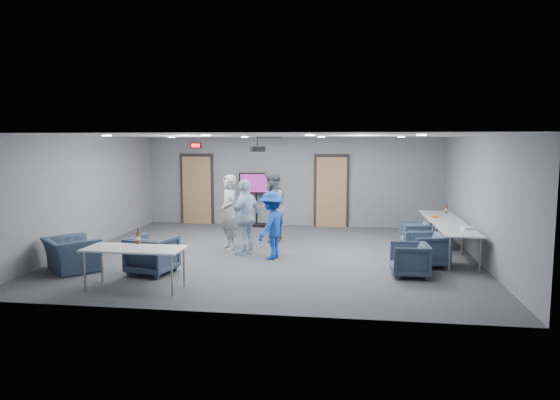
# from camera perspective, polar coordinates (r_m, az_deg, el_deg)

# --- Properties ---
(floor) EXTENTS (9.00, 9.00, 0.00)m
(floor) POSITION_cam_1_polar(r_m,az_deg,el_deg) (11.51, -0.91, -6.20)
(floor) COLOR #34363B
(floor) RESTS_ON ground
(ceiling) EXTENTS (9.00, 9.00, 0.00)m
(ceiling) POSITION_cam_1_polar(r_m,az_deg,el_deg) (11.22, -0.93, 7.36)
(ceiling) COLOR white
(ceiling) RESTS_ON wall_back
(wall_back) EXTENTS (9.00, 0.02, 2.70)m
(wall_back) POSITION_cam_1_polar(r_m,az_deg,el_deg) (15.23, 1.41, 2.11)
(wall_back) COLOR slate
(wall_back) RESTS_ON floor
(wall_front) EXTENTS (9.00, 0.02, 2.70)m
(wall_front) POSITION_cam_1_polar(r_m,az_deg,el_deg) (7.40, -5.72, -2.83)
(wall_front) COLOR slate
(wall_front) RESTS_ON floor
(wall_left) EXTENTS (0.02, 8.00, 2.70)m
(wall_left) POSITION_cam_1_polar(r_m,az_deg,el_deg) (12.78, -21.29, 0.76)
(wall_left) COLOR slate
(wall_left) RESTS_ON floor
(wall_right) EXTENTS (0.02, 8.00, 2.70)m
(wall_right) POSITION_cam_1_polar(r_m,az_deg,el_deg) (11.49, 21.85, 0.12)
(wall_right) COLOR slate
(wall_right) RESTS_ON floor
(door_left) EXTENTS (1.06, 0.17, 2.24)m
(door_left) POSITION_cam_1_polar(r_m,az_deg,el_deg) (15.84, -9.46, 1.17)
(door_left) COLOR black
(door_left) RESTS_ON wall_back
(door_right) EXTENTS (1.06, 0.17, 2.24)m
(door_right) POSITION_cam_1_polar(r_m,az_deg,el_deg) (15.12, 5.91, 0.97)
(door_right) COLOR black
(door_right) RESTS_ON wall_back
(exit_sign) EXTENTS (0.32, 0.08, 0.16)m
(exit_sign) POSITION_cam_1_polar(r_m,az_deg,el_deg) (15.75, -9.58, 6.17)
(exit_sign) COLOR black
(exit_sign) RESTS_ON wall_back
(hvac_diffuser) EXTENTS (0.60, 0.60, 0.03)m
(hvac_diffuser) POSITION_cam_1_polar(r_m,az_deg,el_deg) (14.06, -1.18, 7.17)
(hvac_diffuser) COLOR black
(hvac_diffuser) RESTS_ON ceiling
(downlights) EXTENTS (6.18, 3.78, 0.02)m
(downlights) POSITION_cam_1_polar(r_m,az_deg,el_deg) (11.22, -0.93, 7.29)
(downlights) COLOR white
(downlights) RESTS_ON ceiling
(person_a) EXTENTS (0.72, 0.78, 1.79)m
(person_a) POSITION_cam_1_polar(r_m,az_deg,el_deg) (11.94, -5.87, -1.41)
(person_a) COLOR #979996
(person_a) RESTS_ON floor
(person_b) EXTENTS (0.71, 0.90, 1.82)m
(person_b) POSITION_cam_1_polar(r_m,az_deg,el_deg) (12.82, -0.96, -0.74)
(person_b) COLOR slate
(person_b) RESTS_ON floor
(person_c) EXTENTS (0.81, 1.10, 1.73)m
(person_c) POSITION_cam_1_polar(r_m,az_deg,el_deg) (11.36, -3.91, -1.95)
(person_c) COLOR silver
(person_c) RESTS_ON floor
(person_d) EXTENTS (0.83, 1.09, 1.49)m
(person_d) POSITION_cam_1_polar(r_m,az_deg,el_deg) (10.94, -0.94, -2.90)
(person_d) COLOR #1941A5
(person_d) RESTS_ON floor
(chair_right_a) EXTENTS (0.73, 0.71, 0.64)m
(chair_right_a) POSITION_cam_1_polar(r_m,az_deg,el_deg) (12.56, 15.26, -3.86)
(chair_right_a) COLOR #3C5268
(chair_right_a) RESTS_ON floor
(chair_right_b) EXTENTS (0.88, 0.86, 0.69)m
(chair_right_b) POSITION_cam_1_polar(r_m,az_deg,el_deg) (10.78, 16.48, -5.50)
(chair_right_b) COLOR #3D4F6A
(chair_right_b) RESTS_ON floor
(chair_right_c) EXTENTS (0.72, 0.70, 0.64)m
(chair_right_c) POSITION_cam_1_polar(r_m,az_deg,el_deg) (9.90, 14.61, -6.64)
(chair_right_c) COLOR #35455C
(chair_right_c) RESTS_ON floor
(chair_front_a) EXTENTS (0.96, 0.97, 0.75)m
(chair_front_a) POSITION_cam_1_polar(r_m,az_deg,el_deg) (10.08, -14.38, -6.09)
(chair_front_a) COLOR #334359
(chair_front_a) RESTS_ON floor
(chair_front_b) EXTENTS (1.36, 1.35, 0.67)m
(chair_front_b) POSITION_cam_1_polar(r_m,az_deg,el_deg) (10.81, -22.75, -5.77)
(chair_front_b) COLOR #334358
(chair_front_b) RESTS_ON floor
(table_right_a) EXTENTS (0.82, 1.96, 0.73)m
(table_right_a) POSITION_cam_1_polar(r_m,az_deg,el_deg) (13.04, 17.89, -1.92)
(table_right_a) COLOR #AFB2B4
(table_right_a) RESTS_ON floor
(table_right_b) EXTENTS (0.74, 1.77, 0.73)m
(table_right_b) POSITION_cam_1_polar(r_m,az_deg,el_deg) (11.20, 19.55, -3.38)
(table_right_b) COLOR #AFB2B4
(table_right_b) RESTS_ON floor
(table_front_left) EXTENTS (1.76, 0.78, 0.73)m
(table_front_left) POSITION_cam_1_polar(r_m,az_deg,el_deg) (9.09, -16.29, -5.56)
(table_front_left) COLOR #AFB2B4
(table_front_left) RESTS_ON floor
(bottle_front) EXTENTS (0.08, 0.08, 0.29)m
(bottle_front) POSITION_cam_1_polar(r_m,az_deg,el_deg) (9.42, -15.92, -4.17)
(bottle_front) COLOR #5D2E0F
(bottle_front) RESTS_ON table_front_left
(bottle_right) EXTENTS (0.07, 0.07, 0.25)m
(bottle_right) POSITION_cam_1_polar(r_m,az_deg,el_deg) (13.58, 18.47, -1.04)
(bottle_right) COLOR #5D2E0F
(bottle_right) RESTS_ON table_right_a
(snack_box) EXTENTS (0.23, 0.19, 0.04)m
(snack_box) POSITION_cam_1_polar(r_m,az_deg,el_deg) (12.72, 17.25, -1.82)
(snack_box) COLOR #E36538
(snack_box) RESTS_ON table_right_a
(wrapper) EXTENTS (0.28, 0.23, 0.05)m
(wrapper) POSITION_cam_1_polar(r_m,az_deg,el_deg) (11.23, 20.67, -3.02)
(wrapper) COLOR silver
(wrapper) RESTS_ON table_right_b
(tv_stand) EXTENTS (1.06, 0.51, 1.63)m
(tv_stand) POSITION_cam_1_polar(r_m,az_deg,el_deg) (15.18, -2.72, 0.47)
(tv_stand) COLOR black
(tv_stand) RESTS_ON floor
(projector) EXTENTS (0.39, 0.37, 0.35)m
(projector) POSITION_cam_1_polar(r_m,az_deg,el_deg) (11.54, -2.59, 5.88)
(projector) COLOR black
(projector) RESTS_ON ceiling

